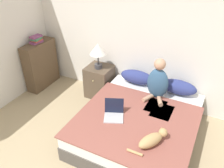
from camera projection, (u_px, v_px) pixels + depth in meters
wall_back at (158, 39)px, 4.04m from camera, size 5.89×0.05×2.55m
bed at (139, 125)px, 3.74m from camera, size 1.73×1.97×0.45m
pillow_near at (137, 77)px, 4.33m from camera, size 0.62×0.27×0.24m
pillow_far at (178, 87)px, 4.04m from camera, size 0.62×0.27×0.24m
person_sitting at (158, 82)px, 3.83m from camera, size 0.36×0.34×0.71m
cat_tabby at (152, 139)px, 3.05m from camera, size 0.40×0.48×0.18m
laptop_open at (114, 113)px, 3.55m from camera, size 0.38×0.38×0.25m
nightstand at (99, 81)px, 4.70m from camera, size 0.47×0.48×0.63m
table_lamp at (98, 51)px, 4.31m from camera, size 0.31×0.31×0.50m
bookshelf at (41, 65)px, 4.93m from camera, size 0.27×0.76×0.97m
book_stack_top at (36, 39)px, 4.64m from camera, size 0.18×0.26×0.14m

